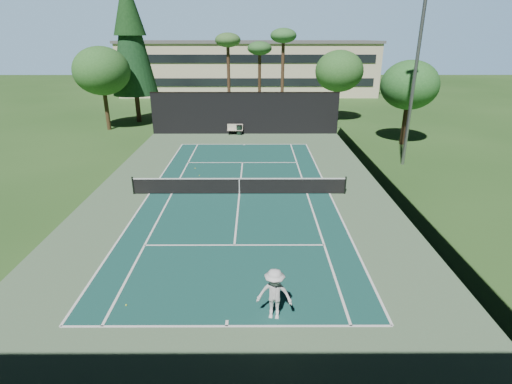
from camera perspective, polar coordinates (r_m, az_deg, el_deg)
ground at (r=24.25m, az=-2.38°, el=-0.28°), size 160.00×160.00×0.00m
apron_slab at (r=24.25m, az=-2.39°, el=-0.27°), size 18.00×32.00×0.01m
court_surface at (r=24.24m, az=-2.39°, el=-0.25°), size 10.97×23.77×0.01m
court_lines at (r=24.24m, az=-2.39°, el=-0.23°), size 11.07×23.87×0.01m
tennis_net at (r=24.05m, az=-2.41°, el=0.96°), size 12.90×0.10×1.10m
fence at (r=23.64m, az=-2.45°, el=4.31°), size 18.04×32.05×4.03m
player at (r=13.71m, az=2.64°, el=-14.39°), size 1.30×0.88×1.86m
tennis_ball_a at (r=15.43m, az=-18.05°, el=-15.11°), size 0.06×0.06×0.06m
tennis_ball_b at (r=27.64m, az=-8.10°, el=2.35°), size 0.06×0.06×0.06m
tennis_ball_c at (r=25.55m, az=4.73°, el=0.90°), size 0.07×0.07×0.07m
tennis_ball_d at (r=29.22m, az=-8.68°, el=3.38°), size 0.07×0.07×0.07m
park_bench at (r=39.15m, az=-3.00°, el=8.97°), size 1.50×0.45×1.02m
trash_bin at (r=39.16m, az=-2.42°, el=8.88°), size 0.56×0.56×0.95m
pine_tree at (r=46.37m, az=-17.61°, el=21.22°), size 4.80×4.80×15.00m
palm_a at (r=46.62m, az=-4.04°, el=20.41°), size 2.80×2.80×9.32m
palm_b at (r=48.55m, az=0.52°, el=19.51°), size 2.80×2.80×8.42m
palm_c at (r=45.62m, az=3.93°, el=20.91°), size 2.80×2.80×9.77m
decid_tree_a at (r=45.57m, az=11.79°, el=16.53°), size 5.12×5.12×7.62m
decid_tree_b at (r=37.11m, az=21.09°, el=14.04°), size 4.80×4.80×7.14m
decid_tree_c at (r=43.30m, az=-21.19°, el=15.81°), size 5.44×5.44×8.09m
campus_building at (r=68.67m, az=-1.00°, el=17.42°), size 40.50×12.50×8.30m
light_pole at (r=30.69m, az=21.76°, el=15.30°), size 0.90×0.25×12.22m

